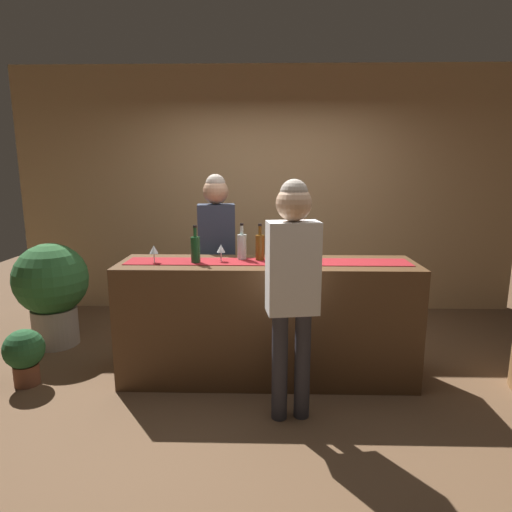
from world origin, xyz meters
TOP-DOWN VIEW (x-y plane):
  - ground_plane at (0.00, 0.00)m, footprint 10.00×10.00m
  - back_wall at (0.00, 1.90)m, footprint 6.00×0.12m
  - bar_counter at (0.00, 0.00)m, footprint 2.39×0.60m
  - counter_runner_cloth at (0.00, 0.00)m, footprint 2.27×0.28m
  - wine_bottle_clear at (-0.21, 0.09)m, footprint 0.07×0.07m
  - wine_bottle_amber at (-0.06, 0.06)m, footprint 0.07×0.07m
  - wine_bottle_green at (-0.57, -0.05)m, footprint 0.07×0.07m
  - wine_glass_near_customer at (-0.90, -0.06)m, footprint 0.07×0.07m
  - wine_glass_mid_counter at (-0.37, 0.00)m, footprint 0.07×0.07m
  - bartender at (-0.48, 0.58)m, footprint 0.36×0.24m
  - customer_sipping at (0.17, -0.61)m, footprint 0.37×0.25m
  - potted_plant_tall at (-2.10, 0.62)m, footprint 0.70×0.70m
  - potted_plant_small at (-1.95, -0.19)m, footprint 0.32×0.32m

SIDE VIEW (x-z plane):
  - ground_plane at x=0.00m, z-range 0.00..0.00m
  - potted_plant_small at x=-1.95m, z-range 0.04..0.50m
  - bar_counter at x=0.00m, z-range 0.00..0.99m
  - potted_plant_tall at x=-2.10m, z-range 0.08..1.10m
  - counter_runner_cloth at x=0.00m, z-range 0.99..0.99m
  - customer_sipping at x=0.17m, z-range 0.19..1.86m
  - bartender at x=-0.48m, z-range 0.20..1.88m
  - wine_glass_near_customer at x=-0.90m, z-range 1.02..1.17m
  - wine_glass_mid_counter at x=-0.37m, z-range 1.02..1.17m
  - wine_bottle_clear at x=-0.21m, z-range 0.95..1.25m
  - wine_bottle_amber at x=-0.06m, z-range 0.95..1.25m
  - wine_bottle_green at x=-0.57m, z-range 0.95..1.25m
  - back_wall at x=0.00m, z-range 0.00..2.90m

